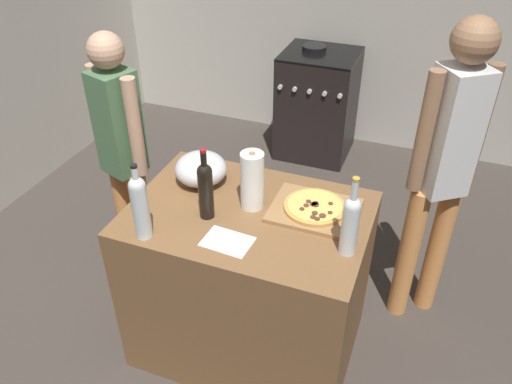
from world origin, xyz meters
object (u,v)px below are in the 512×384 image
Objects in this scene: wine_bottle_clear at (206,188)px; stove at (317,104)px; pizza at (315,207)px; mixing_bowl at (201,169)px; paper_towel_roll at (252,181)px; person_in_stripes at (123,152)px; person_in_red at (444,165)px; wine_bottle_green at (350,222)px; wine_bottle_amber at (140,205)px.

stove is at bearing 91.75° from wine_bottle_clear.
wine_bottle_clear is (-0.45, -0.20, 0.12)m from pizza.
mixing_bowl is at bearing 176.16° from pizza.
wine_bottle_clear reaches higher than paper_towel_roll.
wine_bottle_clear is 0.22× the size of person_in_stripes.
person_in_red reaches higher than person_in_stripes.
wine_bottle_green is at bearing -17.78° from mixing_bowl.
person_in_red is at bearing 9.98° from person_in_stripes.
wine_bottle_green reaches higher than stove.
pizza is 0.60m from mixing_bowl.
wine_bottle_clear is 2.37m from stove.
pizza is 1.00× the size of paper_towel_roll.
wine_bottle_green is (0.20, -0.22, 0.12)m from pizza.
paper_towel_roll is 0.30× the size of stove.
wine_bottle_amber is 0.81m from person_in_stripes.
pizza is 0.79× the size of wine_bottle_amber.
wine_bottle_clear is 0.20× the size of person_in_red.
pizza is at bearing -75.94° from stove.
paper_towel_roll is at bearing 45.94° from wine_bottle_amber.
wine_bottle_clear is 0.30m from wine_bottle_amber.
wine_bottle_amber reaches higher than pizza.
person_in_red reaches higher than wine_bottle_clear.
wine_bottle_green is 0.87m from wine_bottle_amber.
pizza is 0.71m from person_in_red.
person_in_stripes reaches higher than paper_towel_roll.
wine_bottle_green is at bearing -18.42° from paper_towel_roll.
mixing_bowl is at bearing -14.29° from person_in_stripes.
wine_bottle_clear reaches higher than mixing_bowl.
person_in_stripes is at bearing 151.47° from wine_bottle_clear.
person_in_stripes is 1.71m from person_in_red.
mixing_bowl is 0.27× the size of stove.
person_in_stripes is at bearing 164.82° from paper_towel_roll.
wine_bottle_green is 0.65m from wine_bottle_clear.
wine_bottle_green reaches higher than wine_bottle_amber.
person_in_red is (0.33, 0.70, -0.06)m from wine_bottle_green.
mixing_bowl is 2.12m from stove.
wine_bottle_clear is at bearing -58.95° from mixing_bowl.
mixing_bowl is 0.48m from wine_bottle_amber.
pizza is at bearing -137.64° from person_in_red.
stove is at bearing 71.54° from person_in_stripes.
mixing_bowl is 0.33m from paper_towel_roll.
stove is 0.61× the size of person_in_stripes.
person_in_red is (1.12, 0.44, 0.02)m from mixing_bowl.
wine_bottle_amber is at bearing -131.01° from wine_bottle_clear.
wine_bottle_clear is (-0.16, -0.15, 0.01)m from paper_towel_roll.
person_in_stripes reaches higher than wine_bottle_green.
paper_towel_roll reaches higher than stove.
person_in_stripes is 0.90× the size of person_in_red.
person_in_red is at bearing -56.89° from stove.
wine_bottle_green is 1.02× the size of wine_bottle_amber.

